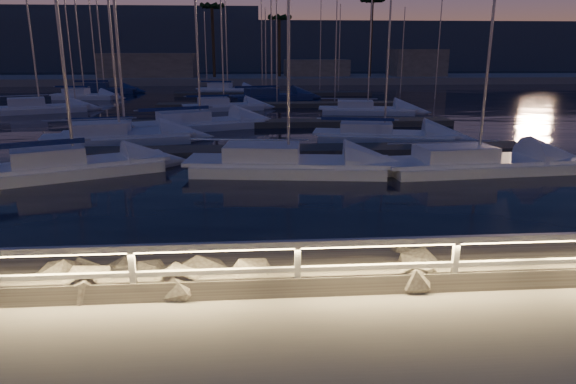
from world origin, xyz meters
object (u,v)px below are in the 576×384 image
object	(u,v)px
sailboat_a	(69,165)
sailboat_d	(473,162)
guard_rail	(401,252)
sailboat_e	(37,107)
sailboat_f	(122,133)
sailboat_m	(103,89)
sailboat_i	(83,95)
sailboat_h	(380,134)
sailboat_g	(197,123)
sailboat_c	(283,162)
sailboat_k	(270,96)
sailboat_b	(116,136)
sailboat_l	(365,109)
sailboat_j	(222,106)
sailboat_n	(226,89)

from	to	relation	value
sailboat_a	sailboat_d	world-z (taller)	sailboat_d
guard_rail	sailboat_e	distance (m)	40.50
sailboat_f	sailboat_m	size ratio (longest dim) A/B	0.93
sailboat_i	sailboat_h	bearing A→B (deg)	-41.19
guard_rail	sailboat_g	xyz separation A→B (m)	(-6.17, 24.95, -0.92)
sailboat_c	sailboat_m	bearing A→B (deg)	121.05
sailboat_f	sailboat_h	bearing A→B (deg)	-16.60
sailboat_a	sailboat_m	size ratio (longest dim) A/B	1.00
guard_rail	sailboat_a	bearing A→B (deg)	129.23
sailboat_k	guard_rail	bearing A→B (deg)	-106.92
sailboat_b	sailboat_h	bearing A→B (deg)	-14.15
sailboat_l	sailboat_m	size ratio (longest dim) A/B	1.04
guard_rail	sailboat_k	world-z (taller)	sailboat_k
sailboat_i	sailboat_k	xyz separation A→B (m)	(19.48, -2.58, 0.03)
sailboat_j	sailboat_f	bearing A→B (deg)	-121.08
sailboat_k	sailboat_l	xyz separation A→B (m)	(7.22, -12.17, -0.05)
sailboat_g	sailboat_m	size ratio (longest dim) A/B	1.16
sailboat_d	sailboat_g	size ratio (longest dim) A/B	0.98
sailboat_j	sailboat_l	distance (m)	12.16
sailboat_h	guard_rail	bearing A→B (deg)	-90.45
sailboat_d	sailboat_m	world-z (taller)	sailboat_d
sailboat_a	sailboat_n	distance (m)	42.43
sailboat_i	sailboat_f	bearing A→B (deg)	-62.03
sailboat_h	sailboat_c	bearing A→B (deg)	-116.53
sailboat_b	sailboat_c	xyz separation A→B (m)	(8.71, -7.55, -0.00)
sailboat_n	sailboat_h	bearing A→B (deg)	-59.26
sailboat_f	sailboat_i	bearing A→B (deg)	100.79
sailboat_f	sailboat_k	world-z (taller)	sailboat_k
sailboat_h	sailboat_l	bearing A→B (deg)	94.10
sailboat_d	sailboat_g	bearing A→B (deg)	129.99
sailboat_f	sailboat_l	xyz separation A→B (m)	(16.68, 11.13, -0.01)
guard_rail	sailboat_i	distance (m)	51.30
sailboat_e	sailboat_i	bearing A→B (deg)	66.95
sailboat_d	sailboat_l	world-z (taller)	sailboat_d
sailboat_e	sailboat_m	bearing A→B (deg)	67.03
sailboat_d	sailboat_h	xyz separation A→B (m)	(-2.07, 7.71, -0.02)
sailboat_f	sailboat_l	world-z (taller)	sailboat_l
sailboat_f	sailboat_i	world-z (taller)	sailboat_f
sailboat_c	sailboat_d	distance (m)	8.11
sailboat_m	sailboat_b	bearing A→B (deg)	-76.19
sailboat_g	sailboat_i	bearing A→B (deg)	100.14
sailboat_h	sailboat_j	distance (m)	18.83
sailboat_c	sailboat_g	world-z (taller)	sailboat_g
sailboat_b	sailboat_d	distance (m)	18.57
sailboat_a	sailboat_h	size ratio (longest dim) A/B	0.95
sailboat_i	sailboat_j	xyz separation A→B (m)	(15.02, -11.36, -0.01)
sailboat_e	sailboat_n	world-z (taller)	sailboat_e
sailboat_f	sailboat_j	distance (m)	15.36
sailboat_g	sailboat_i	distance (m)	26.25
sailboat_a	sailboat_l	size ratio (longest dim) A/B	0.96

